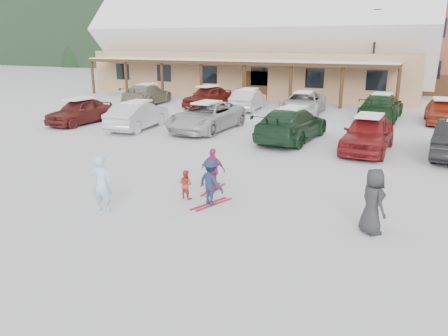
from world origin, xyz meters
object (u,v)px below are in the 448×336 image
at_px(day_lodge, 256,47).
at_px(bystander_dark, 373,201).
at_px(child_navy, 211,182).
at_px(parked_car_0, 80,111).
at_px(parked_car_3, 292,124).
at_px(parked_car_10, 303,103).
at_px(parked_car_9, 248,100).
at_px(parked_car_12, 442,111).
at_px(parked_car_11, 381,107).
at_px(adult_skier, 102,183).
at_px(toddler_red, 186,184).
at_px(parked_car_7, 147,94).
at_px(parked_car_4, 368,133).
at_px(parked_car_1, 138,115).
at_px(lamp_post, 374,52).
at_px(parked_car_8, 208,97).
at_px(child_magenta, 213,170).
at_px(parked_car_2, 207,116).

xyz_separation_m(day_lodge, bystander_dark, (13.47, -27.47, -3.13)).
height_order(child_navy, parked_car_0, parked_car_0).
bearing_deg(parked_car_3, parked_car_0, 8.03).
distance_m(parked_car_0, parked_car_10, 13.47).
bearing_deg(parked_car_9, parked_car_12, 173.97).
height_order(child_navy, parked_car_11, parked_car_11).
bearing_deg(parked_car_10, adult_skier, -97.33).
relative_size(adult_skier, parked_car_0, 0.38).
xyz_separation_m(toddler_red, parked_car_7, (-12.42, 16.20, 0.30)).
relative_size(adult_skier, parked_car_4, 0.35).
distance_m(parked_car_1, parked_car_12, 16.89).
distance_m(parked_car_9, parked_car_11, 8.49).
relative_size(lamp_post, parked_car_0, 1.59).
distance_m(lamp_post, parked_car_10, 8.34).
height_order(day_lodge, parked_car_4, day_lodge).
xyz_separation_m(parked_car_1, parked_car_9, (2.88, 8.53, -0.02)).
xyz_separation_m(parked_car_0, parked_car_4, (15.49, 0.16, 0.06)).
height_order(parked_car_0, parked_car_1, parked_car_1).
bearing_deg(parked_car_4, parked_car_8, 146.18).
bearing_deg(toddler_red, parked_car_0, -27.61).
height_order(child_magenta, parked_car_2, parked_car_2).
distance_m(parked_car_0, parked_car_4, 15.49).
xyz_separation_m(parked_car_0, parked_car_11, (15.18, 8.60, 0.05)).
xyz_separation_m(bystander_dark, parked_car_7, (-17.69, 16.42, -0.08)).
bearing_deg(parked_car_9, parked_car_1, 65.45).
xyz_separation_m(toddler_red, parked_car_11, (3.79, 16.71, 0.32)).
height_order(parked_car_0, parked_car_2, parked_car_2).
bearing_deg(parked_car_2, parked_car_7, 142.79).
distance_m(parked_car_7, parked_car_8, 4.70).
height_order(day_lodge, parked_car_11, day_lodge).
distance_m(parked_car_2, parked_car_8, 8.18).
height_order(adult_skier, parked_car_0, adult_skier).
xyz_separation_m(parked_car_8, parked_car_12, (14.77, -0.04, -0.04)).
distance_m(parked_car_1, parked_car_11, 14.18).
relative_size(parked_car_9, parked_car_11, 0.82).
xyz_separation_m(parked_car_1, parked_car_3, (8.18, 0.71, 0.04)).
height_order(day_lodge, bystander_dark, day_lodge).
bearing_deg(parked_car_12, parked_car_10, 178.76).
relative_size(parked_car_3, parked_car_12, 1.29).
bearing_deg(bystander_dark, parked_car_9, -8.44).
bearing_deg(parked_car_0, child_magenta, -28.63).
distance_m(bystander_dark, parked_car_4, 8.57).
bearing_deg(child_navy, parked_car_12, -90.29).
bearing_deg(toddler_red, parked_car_10, -79.13).
bearing_deg(parked_car_1, toddler_red, 126.41).
bearing_deg(parked_car_0, child_navy, -31.46).
bearing_deg(parked_car_1, parked_car_11, -149.52).
distance_m(day_lodge, adult_skier, 29.97).
bearing_deg(parked_car_8, child_navy, -54.50).
xyz_separation_m(parked_car_2, parked_car_9, (-0.59, 7.31, -0.03)).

